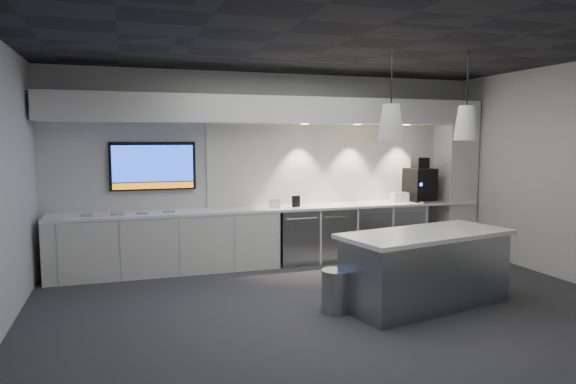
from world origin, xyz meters
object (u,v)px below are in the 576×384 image
object	(u,v)px
coffee_machine	(420,183)
bin	(336,291)
island	(425,268)
wall_tv	(153,166)

from	to	relation	value
coffee_machine	bin	bearing A→B (deg)	-139.86
island	coffee_machine	size ratio (longest dim) A/B	2.98
island	bin	world-z (taller)	island
bin	island	bearing A→B (deg)	-5.86
island	bin	xyz separation A→B (m)	(-1.09, 0.11, -0.20)
wall_tv	coffee_machine	world-z (taller)	wall_tv
wall_tv	island	size ratio (longest dim) A/B	0.56
wall_tv	coffee_machine	distance (m)	4.42
wall_tv	island	xyz separation A→B (m)	(2.94, -2.74, -1.11)
island	coffee_machine	xyz separation A→B (m)	(1.46, 2.49, 0.76)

